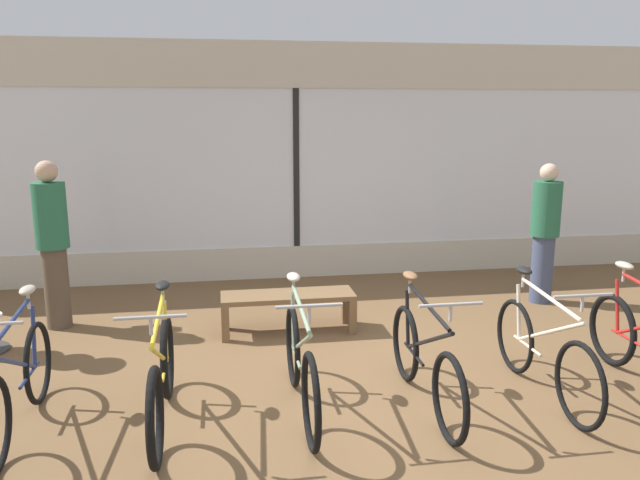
{
  "coord_description": "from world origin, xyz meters",
  "views": [
    {
      "loc": [
        -1.05,
        -4.88,
        2.32
      ],
      "look_at": [
        0.0,
        1.56,
        0.95
      ],
      "focal_mm": 35.0,
      "sensor_mm": 36.0,
      "label": 1
    }
  ],
  "objects_px": {
    "bicycle_center_right": "(425,362)",
    "display_bench": "(288,300)",
    "customer_near_rack": "(545,230)",
    "bicycle_center_left": "(301,365)",
    "bicycle_left": "(162,379)",
    "customer_by_window": "(53,238)",
    "bicycle_right": "(543,352)",
    "bicycle_far_left": "(18,384)"
  },
  "relations": [
    {
      "from": "bicycle_left",
      "to": "customer_by_window",
      "type": "bearing_deg",
      "value": 118.13
    },
    {
      "from": "bicycle_left",
      "to": "customer_by_window",
      "type": "distance_m",
      "value": 2.82
    },
    {
      "from": "bicycle_center_left",
      "to": "display_bench",
      "type": "relative_size",
      "value": 1.24
    },
    {
      "from": "bicycle_center_right",
      "to": "bicycle_center_left",
      "type": "bearing_deg",
      "value": 176.58
    },
    {
      "from": "customer_near_rack",
      "to": "bicycle_center_left",
      "type": "bearing_deg",
      "value": -144.28
    },
    {
      "from": "bicycle_left",
      "to": "display_bench",
      "type": "distance_m",
      "value": 2.18
    },
    {
      "from": "bicycle_left",
      "to": "bicycle_center_right",
      "type": "distance_m",
      "value": 2.02
    },
    {
      "from": "customer_near_rack",
      "to": "bicycle_right",
      "type": "bearing_deg",
      "value": -118.21
    },
    {
      "from": "bicycle_center_right",
      "to": "display_bench",
      "type": "height_order",
      "value": "bicycle_center_right"
    },
    {
      "from": "bicycle_left",
      "to": "bicycle_center_right",
      "type": "xyz_separation_m",
      "value": [
        2.02,
        -0.01,
        -0.0
      ]
    },
    {
      "from": "display_bench",
      "to": "bicycle_right",
      "type": "bearing_deg",
      "value": -44.04
    },
    {
      "from": "bicycle_far_left",
      "to": "display_bench",
      "type": "xyz_separation_m",
      "value": [
        2.16,
        1.79,
        -0.03
      ]
    },
    {
      "from": "bicycle_center_right",
      "to": "customer_near_rack",
      "type": "height_order",
      "value": "customer_near_rack"
    },
    {
      "from": "bicycle_center_right",
      "to": "customer_near_rack",
      "type": "bearing_deg",
      "value": 46.41
    },
    {
      "from": "bicycle_right",
      "to": "customer_by_window",
      "type": "relative_size",
      "value": 0.94
    },
    {
      "from": "customer_near_rack",
      "to": "customer_by_window",
      "type": "xyz_separation_m",
      "value": [
        -5.62,
        0.01,
        0.09
      ]
    },
    {
      "from": "bicycle_center_right",
      "to": "customer_near_rack",
      "type": "distance_m",
      "value": 3.38
    },
    {
      "from": "bicycle_center_left",
      "to": "customer_near_rack",
      "type": "bearing_deg",
      "value": 35.72
    },
    {
      "from": "bicycle_right",
      "to": "display_bench",
      "type": "relative_size",
      "value": 1.21
    },
    {
      "from": "display_bench",
      "to": "bicycle_center_left",
      "type": "bearing_deg",
      "value": -93.22
    },
    {
      "from": "bicycle_center_right",
      "to": "bicycle_right",
      "type": "distance_m",
      "value": 1.02
    },
    {
      "from": "customer_near_rack",
      "to": "bicycle_left",
      "type": "bearing_deg",
      "value": -150.83
    },
    {
      "from": "bicycle_center_right",
      "to": "display_bench",
      "type": "xyz_separation_m",
      "value": [
        -0.88,
        1.86,
        -0.02
      ]
    },
    {
      "from": "bicycle_far_left",
      "to": "bicycle_left",
      "type": "bearing_deg",
      "value": -3.62
    },
    {
      "from": "bicycle_left",
      "to": "bicycle_right",
      "type": "xyz_separation_m",
      "value": [
        3.04,
        0.02,
        0.0
      ]
    },
    {
      "from": "customer_by_window",
      "to": "customer_near_rack",
      "type": "bearing_deg",
      "value": -0.14
    },
    {
      "from": "bicycle_right",
      "to": "customer_near_rack",
      "type": "height_order",
      "value": "customer_near_rack"
    },
    {
      "from": "bicycle_far_left",
      "to": "customer_near_rack",
      "type": "height_order",
      "value": "customer_near_rack"
    },
    {
      "from": "bicycle_left",
      "to": "display_bench",
      "type": "relative_size",
      "value": 1.22
    },
    {
      "from": "bicycle_left",
      "to": "bicycle_center_left",
      "type": "bearing_deg",
      "value": 2.88
    },
    {
      "from": "bicycle_far_left",
      "to": "customer_near_rack",
      "type": "bearing_deg",
      "value": 23.74
    },
    {
      "from": "bicycle_far_left",
      "to": "bicycle_right",
      "type": "height_order",
      "value": "same"
    },
    {
      "from": "bicycle_center_left",
      "to": "bicycle_center_right",
      "type": "bearing_deg",
      "value": -3.42
    },
    {
      "from": "bicycle_far_left",
      "to": "bicycle_center_left",
      "type": "distance_m",
      "value": 2.06
    },
    {
      "from": "bicycle_far_left",
      "to": "bicycle_left",
      "type": "relative_size",
      "value": 1.0
    },
    {
      "from": "bicycle_center_right",
      "to": "customer_near_rack",
      "type": "xyz_separation_m",
      "value": [
        2.3,
        2.42,
        0.52
      ]
    },
    {
      "from": "bicycle_center_left",
      "to": "customer_near_rack",
      "type": "xyz_separation_m",
      "value": [
        3.28,
        2.36,
        0.51
      ]
    },
    {
      "from": "bicycle_left",
      "to": "customer_near_rack",
      "type": "relative_size",
      "value": 1.01
    },
    {
      "from": "bicycle_far_left",
      "to": "customer_by_window",
      "type": "bearing_deg",
      "value": 96.77
    },
    {
      "from": "display_bench",
      "to": "customer_by_window",
      "type": "bearing_deg",
      "value": 166.82
    },
    {
      "from": "bicycle_right",
      "to": "customer_by_window",
      "type": "bearing_deg",
      "value": 150.98
    },
    {
      "from": "bicycle_center_right",
      "to": "bicycle_right",
      "type": "height_order",
      "value": "bicycle_right"
    }
  ]
}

